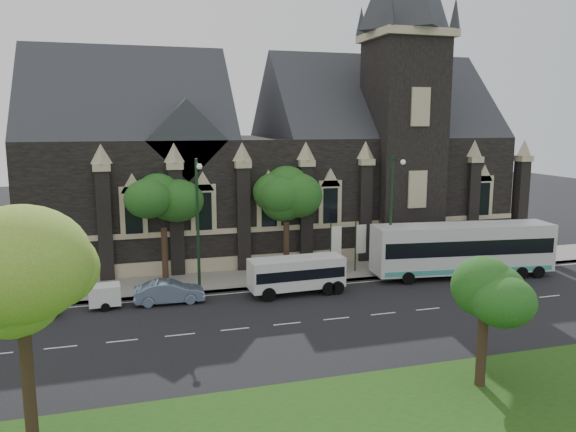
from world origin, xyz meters
name	(u,v)px	position (x,y,z in m)	size (l,w,h in m)	color
ground	(287,324)	(0.00, 0.00, 0.00)	(160.00, 160.00, 0.00)	black
sidewalk	(251,278)	(0.00, 9.50, 0.07)	(80.00, 5.00, 0.15)	gray
museum	(283,158)	(5.12, 18.78, 8.17)	(40.00, 17.70, 29.90)	black
tree_park_near	(28,267)	(-11.77, -8.77, 6.42)	(4.42, 4.42, 8.56)	black
tree_park_east	(487,281)	(6.18, -9.32, 4.62)	(3.40, 3.40, 6.28)	black
tree_walk_right	(288,197)	(3.21, 10.71, 5.82)	(4.08, 4.08, 7.80)	black
tree_walk_left	(166,202)	(-5.80, 10.70, 5.73)	(3.91, 3.91, 7.64)	black
street_lamp_near	(392,209)	(10.00, 7.09, 5.11)	(0.36, 1.88, 9.00)	#153119
street_lamp_mid	(198,218)	(-4.00, 7.09, 5.11)	(0.36, 1.88, 9.00)	#153119
banner_flag_left	(334,244)	(6.29, 9.00, 2.38)	(0.90, 0.10, 4.00)	#153119
banner_flag_center	(359,242)	(8.29, 9.00, 2.38)	(0.90, 0.10, 4.00)	#153119
banner_flag_right	(383,240)	(10.29, 9.00, 2.38)	(0.90, 0.10, 4.00)	#153119
tour_coach	(462,248)	(15.23, 5.92, 2.12)	(13.63, 4.40, 3.91)	silver
shuttle_bus	(297,273)	(2.21, 5.26, 1.42)	(6.41, 2.48, 2.44)	silver
box_trailer	(105,295)	(-10.00, 5.80, 0.82)	(2.74, 1.61, 1.44)	white
sedan	(169,292)	(-6.10, 5.66, 0.72)	(1.53, 4.37, 1.44)	#768BAB
car_far_red	(23,308)	(-14.52, 5.10, 0.64)	(1.52, 3.77, 1.29)	maroon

